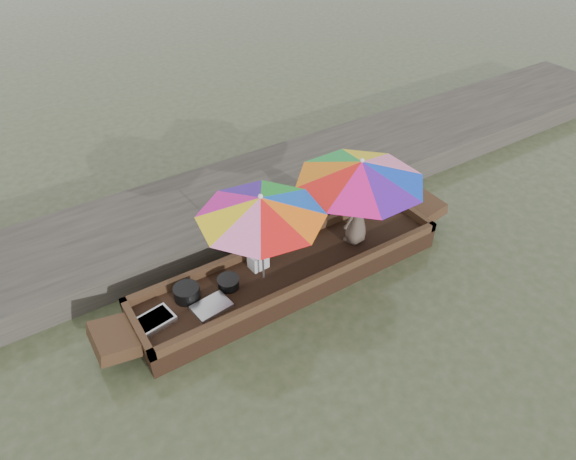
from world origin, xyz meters
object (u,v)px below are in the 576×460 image
boat_hull (291,273)px  supply_bag (258,261)px  umbrella_stern (358,201)px  charcoal_grill (228,283)px  tray_crayfish (154,321)px  umbrella_bow (262,239)px  cooking_pot (187,293)px  vendor (357,212)px  tray_scallop (211,307)px

boat_hull → supply_bag: bearing=151.3°
umbrella_stern → supply_bag: bearing=171.7°
boat_hull → umbrella_stern: 1.59m
charcoal_grill → umbrella_stern: 2.45m
umbrella_stern → tray_crayfish: bearing=179.7°
tray_crayfish → umbrella_stern: umbrella_stern is taller
supply_bag → umbrella_bow: umbrella_bow is taller
cooking_pot → vendor: size_ratio=0.34×
tray_crayfish → umbrella_bow: 1.92m
tray_crayfish → tray_scallop: tray_crayfish is taller
umbrella_stern → vendor: bearing=-125.5°
boat_hull → supply_bag: supply_bag is taller
tray_crayfish → supply_bag: bearing=7.2°
charcoal_grill → supply_bag: size_ratio=1.14×
boat_hull → umbrella_stern: (1.28, 0.00, 0.95)m
boat_hull → umbrella_bow: (-0.51, 0.00, 0.95)m
boat_hull → charcoal_grill: 1.10m
tray_crayfish → vendor: 3.58m
charcoal_grill → cooking_pot: bearing=168.8°
boat_hull → umbrella_stern: umbrella_stern is taller
vendor → umbrella_stern: bearing=-150.0°
vendor → supply_bag: bearing=-33.8°
vendor → umbrella_bow: umbrella_bow is taller
tray_scallop → vendor: 2.79m
tray_crayfish → supply_bag: (1.83, 0.23, 0.09)m
tray_scallop → supply_bag: size_ratio=1.93×
cooking_pot → supply_bag: bearing=0.9°
supply_bag → tray_scallop: bearing=-158.5°
charcoal_grill → umbrella_stern: (2.34, -0.11, 0.70)m
boat_hull → supply_bag: 0.61m
charcoal_grill → supply_bag: supply_bag is taller
vendor → cooking_pot: bearing=-29.6°
tray_scallop → charcoal_grill: charcoal_grill is taller
tray_crayfish → cooking_pot: bearing=19.5°
boat_hull → tray_scallop: tray_scallop is taller
tray_scallop → charcoal_grill: size_ratio=1.69×
tray_scallop → charcoal_grill: 0.49m
charcoal_grill → umbrella_stern: bearing=-2.7°
boat_hull → charcoal_grill: charcoal_grill is taller
tray_crayfish → boat_hull: bearing=-0.5°
umbrella_bow → tray_scallop: bearing=-171.1°
boat_hull → vendor: size_ratio=4.51×
tray_scallop → boat_hull: bearing=5.8°
tray_crayfish → charcoal_grill: (1.22, 0.09, 0.03)m
tray_crayfish → umbrella_stern: bearing=-0.3°
vendor → umbrella_bow: size_ratio=0.61×
tray_scallop → umbrella_stern: (2.76, 0.15, 0.74)m
umbrella_bow → cooking_pot: bearing=168.8°
supply_bag → tray_crayfish: bearing=-172.8°
supply_bag → umbrella_stern: bearing=-8.3°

